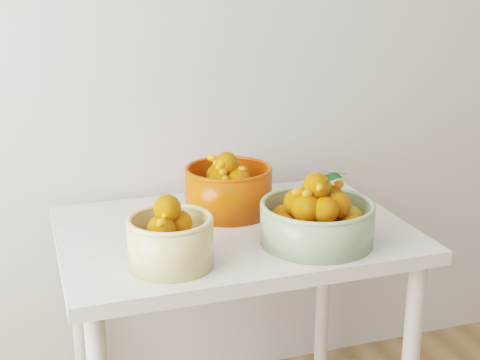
# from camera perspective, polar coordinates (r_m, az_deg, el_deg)

# --- Properties ---
(table) EXTENTS (1.00, 0.70, 0.75)m
(table) POSITION_cam_1_polar(r_m,az_deg,el_deg) (1.99, -0.52, -6.64)
(table) COLOR silver
(table) RESTS_ON ground
(bowl_cream) EXTENTS (0.26, 0.26, 0.19)m
(bowl_cream) POSITION_cam_1_polar(r_m,az_deg,el_deg) (1.69, -5.98, -5.05)
(bowl_cream) COLOR #D7C47B
(bowl_cream) RESTS_ON table
(bowl_green) EXTENTS (0.33, 0.33, 0.20)m
(bowl_green) POSITION_cam_1_polar(r_m,az_deg,el_deg) (1.84, 6.56, -3.28)
(bowl_green) COLOR #84A377
(bowl_green) RESTS_ON table
(bowl_orange) EXTENTS (0.35, 0.35, 0.19)m
(bowl_orange) POSITION_cam_1_polar(r_m,az_deg,el_deg) (2.05, -0.99, -0.71)
(bowl_orange) COLOR #C43405
(bowl_orange) RESTS_ON table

